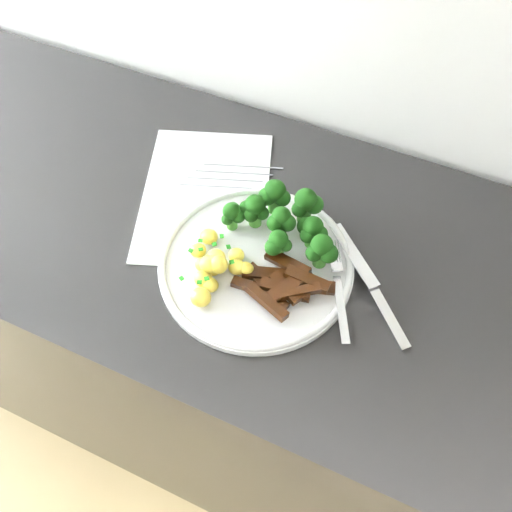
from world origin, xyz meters
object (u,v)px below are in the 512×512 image
recipe_paper (206,194)px  broccoli (286,219)px  knife (378,299)px  plate (256,264)px  potatoes (213,266)px  counter (278,365)px  beef_strips (284,286)px  fork (339,294)px

recipe_paper → broccoli: size_ratio=1.83×
recipe_paper → knife: 0.34m
plate → potatoes: bearing=-141.7°
counter → plate: 0.44m
beef_strips → broccoli: bearing=111.2°
recipe_paper → plate: (0.14, -0.10, 0.01)m
counter → recipe_paper: size_ratio=6.44×
counter → fork: fork is taller
plate → knife: bearing=5.5°
potatoes → beef_strips: 0.11m
recipe_paper → broccoli: (0.16, -0.03, 0.05)m
recipe_paper → knife: (0.33, -0.08, 0.01)m
potatoes → fork: potatoes is taller
recipe_paper → broccoli: 0.17m
potatoes → fork: size_ratio=0.79×
recipe_paper → beef_strips: bearing=-32.5°
potatoes → knife: (0.24, 0.06, -0.02)m
recipe_paper → plate: bearing=-35.2°
beef_strips → knife: bearing=18.6°
beef_strips → knife: 0.14m
counter → plate: (-0.04, -0.04, 0.44)m
recipe_paper → fork: 0.29m
potatoes → fork: 0.19m
potatoes → plate: bearing=38.3°
fork → knife: size_ratio=0.94×
counter → plate: plate is taller
counter → knife: 0.46m
broccoli → knife: (0.17, -0.05, -0.04)m
counter → potatoes: size_ratio=17.35×
recipe_paper → knife: knife is taller
broccoli → knife: broccoli is taller
recipe_paper → beef_strips: size_ratio=2.39×
counter → broccoli: size_ratio=11.76×
fork → plate: bearing=178.6°
counter → broccoli: broccoli is taller
potatoes → beef_strips: (0.11, 0.01, -0.01)m
broccoli → plate: bearing=-106.5°
counter → recipe_paper: recipe_paper is taller
recipe_paper → knife: bearing=-13.6°
broccoli → fork: broccoli is taller
plate → fork: size_ratio=1.81×
potatoes → knife: 0.25m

